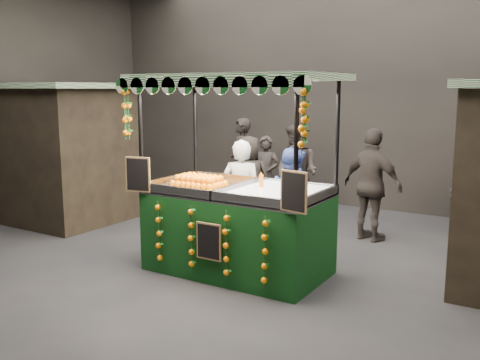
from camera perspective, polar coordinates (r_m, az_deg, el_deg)
The scene contains 13 objects.
ground at distance 7.56m, azimuth -3.08°, elevation -9.56°, with size 12.00×12.00×0.00m, color black.
market_hall at distance 7.20m, azimuth -3.33°, elevation 16.79°, with size 12.10×10.10×5.05m.
neighbour_stall_left at distance 10.98m, azimuth -19.27°, elevation 2.96°, with size 3.00×2.20×2.60m.
juice_stall at distance 7.23m, azimuth -0.33°, elevation -3.58°, with size 2.77×1.63×2.68m.
vendor_grey at distance 8.27m, azimuth 0.15°, elevation -1.64°, with size 0.73×0.59×1.73m.
vendor_blue at distance 8.04m, azimuth 5.54°, elevation -2.35°, with size 0.96×0.86×1.64m.
shopper_0 at distance 10.71m, azimuth 2.76°, elevation 0.53°, with size 0.62×0.46×1.58m.
shopper_1 at distance 10.11m, azimuth 6.09°, elevation 0.72°, with size 1.02×0.87×1.85m.
shopper_2 at distance 9.79m, azimuth 5.76°, elevation -0.59°, with size 0.91×0.85×1.50m.
shopper_3 at distance 10.33m, azimuth 23.70°, elevation 0.22°, with size 1.20×1.40×1.88m.
shopper_4 at distance 9.84m, azimuth 0.94°, elevation -0.05°, with size 0.96×0.87×1.65m.
shopper_6 at distance 11.64m, azimuth 0.09°, elevation 2.01°, with size 0.74×0.82×1.87m.
shopper_7 at distance 9.03m, azimuth 13.93°, elevation -0.52°, with size 1.18×0.75×1.87m.
Camera 1 is at (4.09, -5.85, 2.49)m, focal length 39.96 mm.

